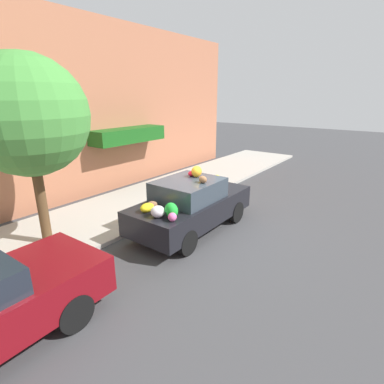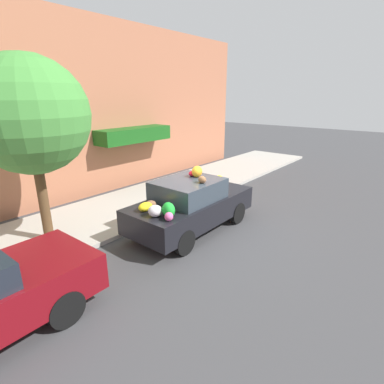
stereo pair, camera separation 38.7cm
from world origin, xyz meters
The scene contains 6 objects.
ground_plane centered at (0.00, 0.00, 0.00)m, with size 60.00×60.00×0.00m, color #424244.
sidewalk_curb centered at (0.00, 2.70, 0.06)m, with size 24.00×3.20×0.12m.
building_facade centered at (0.08, 4.92, 3.13)m, with size 18.00×1.20×6.34m.
street_tree centered at (-3.00, 2.31, 3.24)m, with size 2.73×2.73×4.50m.
fire_hydrant centered at (0.86, 1.68, 0.46)m, with size 0.20×0.20×0.70m.
art_car centered at (-0.05, -0.05, 0.78)m, with size 3.92×1.72×1.82m.
Camera 1 is at (-6.34, -4.73, 3.72)m, focal length 28.00 mm.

